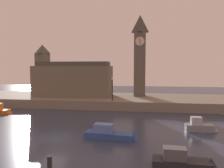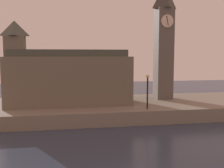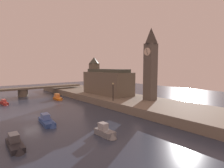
% 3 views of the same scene
% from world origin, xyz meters
% --- Properties ---
extents(ground_plane, '(120.00, 120.00, 0.00)m').
position_xyz_m(ground_plane, '(0.00, 0.00, 0.00)').
color(ground_plane, '#2D384C').
extents(far_embankment, '(70.00, 12.00, 1.50)m').
position_xyz_m(far_embankment, '(0.00, 20.00, 0.75)').
color(far_embankment, slate).
rests_on(far_embankment, ground).
extents(clock_tower, '(2.33, 2.37, 14.99)m').
position_xyz_m(clock_tower, '(7.87, 21.83, 9.26)').
color(clock_tower, '#5B544C').
rests_on(clock_tower, far_embankment).
extents(parliament_hall, '(14.33, 5.70, 9.65)m').
position_xyz_m(parliament_hall, '(-5.01, 20.04, 4.71)').
color(parliament_hall, '#6B6051').
rests_on(parliament_hall, far_embankment).
extents(streetlamp, '(0.36, 0.36, 3.73)m').
position_xyz_m(streetlamp, '(3.65, 15.19, 3.84)').
color(streetlamp, black).
rests_on(streetlamp, far_embankment).
extents(boat_patrol_orange, '(3.86, 1.70, 1.54)m').
position_xyz_m(boat_patrol_orange, '(-12.70, 10.22, 0.46)').
color(boat_patrol_orange, orange).
rests_on(boat_patrol_orange, ground).
extents(boat_barge_dark, '(4.60, 1.45, 1.57)m').
position_xyz_m(boat_barge_dark, '(11.81, -4.74, 0.43)').
color(boat_barge_dark, '#232328').
rests_on(boat_barge_dark, ground).
extents(boat_tour_blue, '(5.58, 1.99, 1.68)m').
position_xyz_m(boat_tour_blue, '(5.97, 0.76, 0.44)').
color(boat_tour_blue, '#2D4C93').
rests_on(boat_tour_blue, ground).
extents(boat_cruiser_grey, '(3.50, 1.31, 1.54)m').
position_xyz_m(boat_cruiser_grey, '(15.01, 4.64, 0.51)').
color(boat_cruiser_grey, gray).
rests_on(boat_cruiser_grey, ground).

